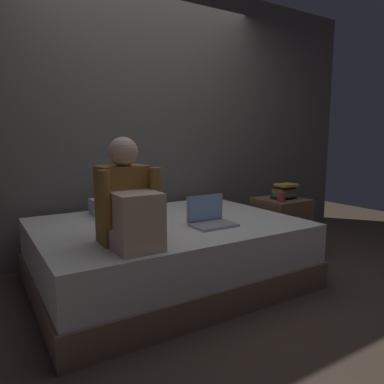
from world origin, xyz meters
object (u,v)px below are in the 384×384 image
Objects in this scene: laptop at (210,218)px; bed at (167,252)px; person_sitting at (128,205)px; nightstand at (280,226)px; mug at (281,197)px; book_stack at (284,191)px; pillow at (127,206)px.

bed is at bearing 127.46° from laptop.
nightstand is at bearing 15.02° from person_sitting.
laptop is at bearing -163.01° from nightstand.
laptop is (0.70, 0.15, -0.20)m from person_sitting.
laptop reaches higher than mug.
book_stack is 0.18m from mug.
bed is 3.05× the size of person_sitting.
nightstand is at bearing 16.99° from laptop.
laptop is 1.39× the size of book_stack.
book_stack is (1.10, 0.31, 0.07)m from laptop.
nightstand is 0.37m from mug.
nightstand is at bearing 2.14° from bed.
person_sitting reaches higher than bed.
person_sitting is at bearing -110.57° from pillow.
nightstand is 2.41× the size of book_stack.
bed is 1.30m from nightstand.
bed is at bearing -177.86° from nightstand.
person_sitting reaches higher than nightstand.
pillow is (-0.37, 0.73, 0.01)m from laptop.
book_stack is at bearing 15.94° from laptop.
mug is at bearing -21.46° from pillow.
laptop is at bearing -167.52° from mug.
pillow is (-0.16, 0.45, 0.32)m from bed.
book_stack reaches higher than nightstand.
book_stack reaches higher than bed.
pillow is (-1.46, 0.40, 0.29)m from nightstand.
bed is at bearing -178.61° from book_stack.
nightstand reaches higher than bed.
person_sitting reaches higher than book_stack.
laptop reaches higher than bed.
laptop reaches higher than book_stack.
person_sitting is at bearing -138.49° from bed.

